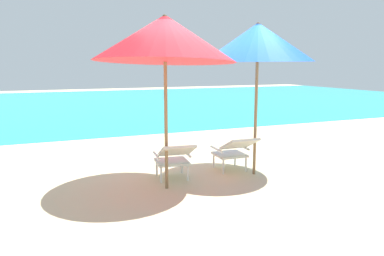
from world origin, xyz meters
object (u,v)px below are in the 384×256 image
lounge_chair_right (234,150)px  beach_umbrella_right (258,42)px  beach_umbrella_left (165,39)px  lounge_chair_left (174,157)px

lounge_chair_right → beach_umbrella_right: 1.86m
beach_umbrella_left → beach_umbrella_right: bearing=4.5°
lounge_chair_left → beach_umbrella_right: (1.41, -0.17, 1.83)m
beach_umbrella_left → lounge_chair_right: bearing=14.8°
lounge_chair_left → beach_umbrella_right: 2.31m
lounge_chair_left → beach_umbrella_left: (-0.23, -0.30, 1.84)m
lounge_chair_right → beach_umbrella_left: 2.32m
beach_umbrella_left → beach_umbrella_right: 1.64m
lounge_chair_right → beach_umbrella_right: size_ratio=0.35×
beach_umbrella_right → lounge_chair_right: bearing=139.6°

